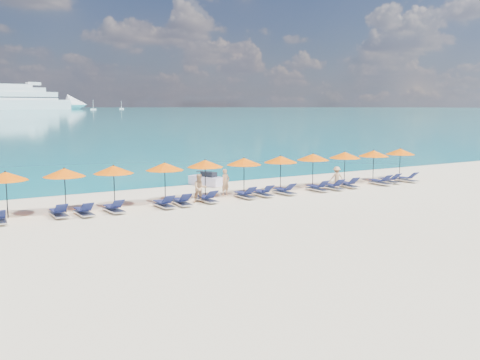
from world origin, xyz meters
TOP-DOWN VIEW (x-y plane):
  - ground at (0.00, 0.00)m, footprint 1400.00×1400.00m
  - cruise_ship at (79.08, 588.05)m, footprint 138.19×39.86m
  - sailboat_near at (129.15, 510.16)m, footprint 5.48×1.83m
  - sailboat_far at (180.70, 580.81)m, footprint 5.34×1.78m
  - jetski at (1.08, 9.22)m, footprint 1.73×2.69m
  - beachgoer_a at (0.22, 5.06)m, footprint 0.66×0.52m
  - beachgoer_b at (-2.12, 3.73)m, footprint 0.85×0.60m
  - beachgoer_c at (7.65, 3.81)m, footprint 1.01×0.74m
  - umbrella_1 at (-11.77, 4.69)m, footprint 2.10×2.10m
  - umbrella_2 at (-9.08, 4.71)m, footprint 2.10×2.10m
  - umbrella_3 at (-6.61, 4.66)m, footprint 2.10×2.10m
  - umbrella_4 at (-3.81, 4.59)m, footprint 2.10×2.10m
  - umbrella_5 at (-1.25, 4.79)m, footprint 2.10×2.10m
  - umbrella_6 at (1.24, 4.64)m, footprint 2.10×2.10m
  - umbrella_7 at (3.84, 4.60)m, footprint 2.10×2.10m
  - umbrella_8 at (6.45, 4.73)m, footprint 2.10×2.10m
  - umbrella_9 at (9.06, 4.67)m, footprint 2.10×2.10m
  - umbrella_10 at (11.63, 4.63)m, footprint 2.10×2.10m
  - umbrella_11 at (14.33, 4.75)m, footprint 2.10×2.10m
  - lounger_3 at (-9.64, 3.70)m, footprint 0.67×1.72m
  - lounger_4 at (-8.53, 3.41)m, footprint 0.70×1.73m
  - lounger_5 at (-7.04, 3.42)m, footprint 0.75×1.74m
  - lounger_6 at (-4.40, 3.31)m, footprint 0.69×1.72m
  - lounger_7 at (-3.34, 3.42)m, footprint 0.69×1.72m
  - lounger_8 at (-1.78, 3.57)m, footprint 0.73×1.74m
  - lounger_9 at (0.72, 3.62)m, footprint 0.70×1.73m
  - lounger_10 at (1.93, 3.65)m, footprint 0.69×1.72m
  - lounger_11 at (3.44, 3.58)m, footprint 0.76×1.75m
  - lounger_12 at (5.90, 3.51)m, footprint 0.65×1.71m
  - lounger_13 at (7.11, 3.44)m, footprint 0.69×1.72m
  - lounger_14 at (8.54, 3.63)m, footprint 0.78×1.75m
  - lounger_15 at (11.20, 3.46)m, footprint 0.70×1.73m
  - lounger_16 at (12.27, 3.67)m, footprint 0.68×1.72m
  - lounger_17 at (13.78, 3.56)m, footprint 0.74×1.74m

SIDE VIEW (x-z plane):
  - ground at x=0.00m, z-range 0.00..0.00m
  - lounger_3 at x=-9.64m, z-range -0.09..0.56m
  - lounger_4 at x=-8.53m, z-range -0.09..0.56m
  - lounger_5 at x=-7.04m, z-range -0.09..0.56m
  - lounger_6 at x=-4.40m, z-range -0.09..0.56m
  - lounger_7 at x=-3.34m, z-range -0.09..0.56m
  - lounger_8 at x=-1.78m, z-range -0.09..0.56m
  - lounger_9 at x=0.72m, z-range -0.09..0.56m
  - lounger_10 at x=1.93m, z-range -0.09..0.56m
  - lounger_11 at x=3.44m, z-range -0.09..0.56m
  - lounger_12 at x=5.90m, z-range -0.09..0.56m
  - lounger_13 at x=7.11m, z-range -0.09..0.56m
  - lounger_14 at x=8.54m, z-range -0.09..0.56m
  - lounger_15 at x=11.20m, z-range -0.09..0.56m
  - lounger_16 at x=12.27m, z-range -0.09..0.56m
  - lounger_17 at x=13.78m, z-range -0.09..0.56m
  - jetski at x=1.08m, z-range -0.08..0.82m
  - beachgoer_c at x=7.65m, z-range 0.00..1.42m
  - beachgoer_a at x=0.22m, z-range 0.00..1.58m
  - beachgoer_b at x=-2.12m, z-range 0.00..1.59m
  - sailboat_far at x=180.70m, z-range -3.89..5.90m
  - sailboat_near at x=129.15m, z-range -3.99..6.05m
  - umbrella_1 at x=-11.77m, z-range 0.88..3.16m
  - umbrella_2 at x=-9.08m, z-range 0.88..3.16m
  - umbrella_3 at x=-6.61m, z-range 0.88..3.16m
  - umbrella_4 at x=-3.81m, z-range 0.88..3.16m
  - umbrella_5 at x=-1.25m, z-range 0.88..3.16m
  - umbrella_6 at x=1.24m, z-range 0.88..3.16m
  - umbrella_7 at x=3.84m, z-range 0.88..3.16m
  - umbrella_8 at x=6.45m, z-range 0.88..3.16m
  - umbrella_9 at x=9.06m, z-range 0.88..3.16m
  - umbrella_10 at x=11.63m, z-range 0.88..3.16m
  - umbrella_11 at x=14.33m, z-range 0.88..3.16m
  - cruise_ship at x=79.08m, z-range -9.11..28.89m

